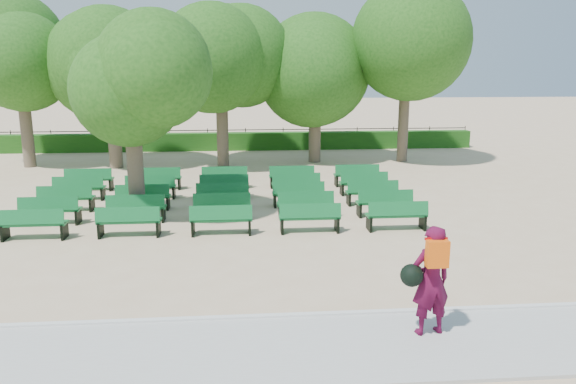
{
  "coord_description": "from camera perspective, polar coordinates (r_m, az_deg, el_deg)",
  "views": [
    {
      "loc": [
        0.7,
        -15.34,
        4.38
      ],
      "look_at": [
        1.94,
        -1.0,
        1.1
      ],
      "focal_mm": 35.0,
      "sensor_mm": 36.0,
      "label": 1
    }
  ],
  "objects": [
    {
      "name": "tree_line",
      "position": [
        25.72,
        -6.41,
        2.95
      ],
      "size": [
        21.8,
        6.8,
        7.04
      ],
      "primitive_type": null,
      "color": "#275D19",
      "rests_on": "ground"
    },
    {
      "name": "fence",
      "position": [
        30.07,
        -6.22,
        4.38
      ],
      "size": [
        26.0,
        0.1,
        1.02
      ],
      "primitive_type": null,
      "color": "black",
      "rests_on": "ground"
    },
    {
      "name": "paving",
      "position": [
        9.08,
        -9.11,
        -15.95
      ],
      "size": [
        30.0,
        2.2,
        0.06
      ],
      "primitive_type": "cube",
      "color": "#B4B3AF",
      "rests_on": "ground"
    },
    {
      "name": "curb",
      "position": [
        10.09,
        -8.65,
        -12.72
      ],
      "size": [
        30.0,
        0.12,
        0.1
      ],
      "primitive_type": "cube",
      "color": "silver",
      "rests_on": "ground"
    },
    {
      "name": "tree_among",
      "position": [
        16.32,
        -15.76,
        10.92
      ],
      "size": [
        3.97,
        3.97,
        5.78
      ],
      "color": "brown",
      "rests_on": "ground"
    },
    {
      "name": "person",
      "position": [
        9.41,
        14.19,
        -8.56
      ],
      "size": [
        0.9,
        0.57,
        1.83
      ],
      "rotation": [
        0.0,
        0.0,
        3.34
      ],
      "color": "#4C0A29",
      "rests_on": "ground"
    },
    {
      "name": "bench_array",
      "position": [
        17.69,
        -6.61,
        -1.31
      ],
      "size": [
        1.65,
        0.58,
        1.03
      ],
      "rotation": [
        0.0,
        0.0,
        -0.04
      ],
      "color": "#12672E",
      "rests_on": "ground"
    },
    {
      "name": "hedge",
      "position": [
        29.61,
        -6.25,
        5.13
      ],
      "size": [
        26.0,
        0.7,
        0.9
      ],
      "primitive_type": "cube",
      "color": "#1F5415",
      "rests_on": "ground"
    },
    {
      "name": "ground",
      "position": [
        15.97,
        -7.26,
        -3.19
      ],
      "size": [
        120.0,
        120.0,
        0.0
      ],
      "primitive_type": "plane",
      "color": "tan"
    }
  ]
}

